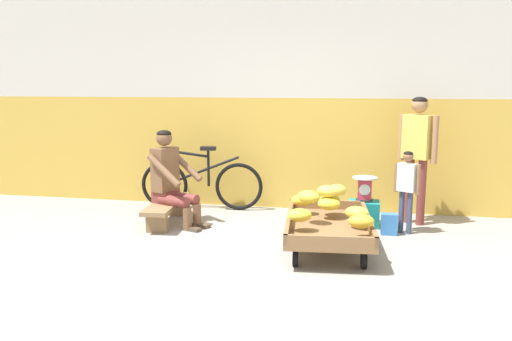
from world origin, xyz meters
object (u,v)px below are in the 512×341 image
Objects in this scene: plastic_crate at (364,213)px; bicycle_near_left at (201,183)px; customer_adult at (417,146)px; weighing_scale at (365,189)px; low_bench at (166,207)px; vendor_seated at (171,178)px; shopping_bag at (389,224)px; banana_cart at (328,227)px; customer_child at (407,183)px.

bicycle_near_left reaches higher than plastic_crate.
weighing_scale is at bearing -159.57° from customer_adult.
plastic_crate is (2.36, 0.36, -0.05)m from low_bench.
vendor_seated reaches higher than shopping_bag.
weighing_scale reaches higher than plastic_crate.
customer_adult reaches higher than low_bench.
plastic_crate is 1.50× the size of shopping_bag.
vendor_seated is at bearing -178.27° from shopping_bag.
customer_adult reaches higher than vendor_seated.
low_bench is 3.11m from customer_adult.
low_bench is 4.67× the size of shopping_bag.
low_bench is 3.73× the size of weighing_scale.
banana_cart is 2.28m from bicycle_near_left.
low_bench is 1.19× the size of customer_child.
bicycle_near_left reaches higher than low_bench.
banana_cart is 1.71m from customer_adult.
plastic_crate is at bearing 90.00° from weighing_scale.
shopping_bag is at bearing 46.60° from banana_cart.
bicycle_near_left is 6.91× the size of shopping_bag.
banana_cart is 4.18× the size of plastic_crate.
vendor_seated is 1.21× the size of customer_child.
vendor_seated is 0.85m from bicycle_near_left.
low_bench is at bearing 159.46° from vendor_seated.
shopping_bag is (2.43, -0.73, -0.23)m from bicycle_near_left.
customer_adult is at bearing 11.17° from low_bench.
customer_adult is at bearing -4.03° from bicycle_near_left.
customer_child is (0.46, -0.22, 0.13)m from weighing_scale.
shopping_bag is at bearing -120.95° from customer_adult.
low_bench is 0.98× the size of vendor_seated.
banana_cart is at bearing -17.71° from low_bench.
weighing_scale is at bearing 9.76° from vendor_seated.
low_bench is at bearing -177.19° from customer_child.
low_bench reaches higher than shopping_bag.
banana_cart is 1.60× the size of customer_child.
customer_adult is 0.60m from customer_child.
vendor_seated is at bearing -20.54° from low_bench.
customer_adult is at bearing 51.59° from banana_cart.
low_bench is at bearing -171.31° from weighing_scale.
plastic_crate is 0.24× the size of customer_adult.
plastic_crate reaches higher than shopping_bag.
weighing_scale is at bearing -90.00° from plastic_crate.
plastic_crate is (0.37, 1.00, -0.09)m from banana_cart.
low_bench is 2.64m from shopping_bag.
weighing_scale is 0.20× the size of customer_adult.
bicycle_near_left is 1.08× the size of customer_adult.
vendor_seated reaches higher than bicycle_near_left.
vendor_seated is 3.80× the size of weighing_scale.
customer_child is at bearing 43.19° from banana_cart.
customer_adult is 1.63× the size of customer_child.
vendor_seated is at bearing 162.41° from banana_cart.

